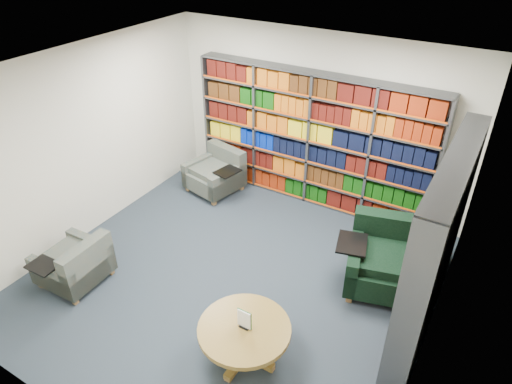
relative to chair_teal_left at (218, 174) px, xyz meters
The scene contains 7 objects.
room_shell 2.60m from the chair_teal_left, 50.31° to the right, with size 5.02×5.02×2.82m.
bookshelf_back 1.78m from the chair_teal_left, 19.47° to the left, with size 4.00×0.28×2.20m.
bookshelf_right 4.11m from the chair_teal_left, 17.48° to the right, with size 0.28×2.50×2.20m.
chair_teal_left is the anchor object (origin of this frame).
chair_green_right 3.38m from the chair_teal_left, 14.40° to the right, with size 1.28×1.20×0.89m.
chair_teal_front 2.94m from the chair_teal_left, 94.33° to the right, with size 0.80×0.92×0.71m.
coffee_table 3.67m from the chair_teal_left, 50.76° to the right, with size 1.01×1.01×0.71m.
Camera 1 is at (2.63, -3.86, 4.29)m, focal length 32.00 mm.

